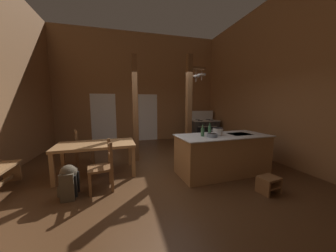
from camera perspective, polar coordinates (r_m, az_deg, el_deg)
ground_plane at (r=4.19m, az=-3.10°, el=-16.47°), size 7.61×8.71×0.10m
wall_back at (r=7.84m, az=-9.38°, el=12.19°), size 7.61×0.14×4.62m
wall_right at (r=5.71m, az=34.37°, el=12.85°), size 0.14×8.71×4.62m
glazed_door_back_left at (r=7.77m, az=-20.46°, el=2.36°), size 1.00×0.01×2.05m
glazed_panel_back_right at (r=7.81m, az=-6.64°, el=2.81°), size 0.84×0.01×2.05m
kitchen_island at (r=4.33m, az=17.44°, el=-8.85°), size 2.22×1.09×0.92m
stove_range at (r=7.74m, az=11.74°, el=-1.39°), size 1.18×0.87×1.32m
support_post_with_pot_rack at (r=4.94m, az=7.17°, el=6.78°), size 0.61×0.28×2.97m
support_post_center at (r=4.97m, az=-10.77°, el=5.45°), size 0.14×0.14×2.97m
step_stool at (r=3.85m, az=30.27°, el=-16.04°), size 0.40×0.33×0.30m
dining_table at (r=4.33m, az=-22.59°, el=-6.46°), size 1.75×0.99×0.74m
ladderback_chair_near_window at (r=3.61m, az=-20.60°, el=-12.40°), size 0.50×0.50×0.95m
ladderback_chair_by_post at (r=5.27m, az=-26.44°, el=-6.49°), size 0.55×0.55×0.95m
backpack at (r=3.59m, az=-29.94°, el=-15.37°), size 0.31×0.32×0.60m
stockpot_on_counter at (r=4.12m, az=16.03°, el=-1.78°), size 0.30×0.23×0.18m
mixing_bowl_on_counter at (r=3.90m, az=14.35°, el=-2.97°), size 0.23×0.23×0.08m
bottle_tall_on_counter at (r=3.95m, az=11.34°, el=-1.86°), size 0.08×0.08×0.26m
bottle_short_on_counter at (r=4.27m, az=13.58°, el=-1.16°), size 0.08×0.08×0.27m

